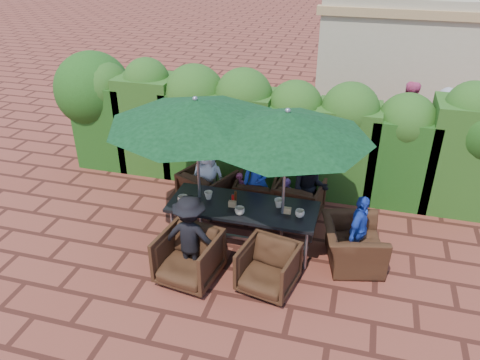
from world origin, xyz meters
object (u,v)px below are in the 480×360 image
(umbrella_left, at_px, (196,112))
(chair_far_right, at_px, (299,198))
(umbrella_right, at_px, (287,125))
(chair_near_right, at_px, (268,266))
(chair_far_left, at_px, (208,187))
(chair_near_left, at_px, (189,255))
(dining_table, at_px, (243,210))
(chair_far_mid, at_px, (256,193))
(chair_end_right, at_px, (353,238))

(umbrella_left, xyz_separation_m, chair_far_right, (1.51, 0.97, -1.81))
(umbrella_right, bearing_deg, chair_near_right, -91.57)
(chair_far_left, distance_m, chair_near_left, 2.00)
(umbrella_left, bearing_deg, umbrella_right, -5.20)
(umbrella_right, height_order, chair_near_left, umbrella_right)
(dining_table, relative_size, chair_far_right, 2.94)
(chair_far_right, xyz_separation_m, chair_near_right, (-0.13, -1.96, -0.01))
(umbrella_left, bearing_deg, chair_far_left, 100.90)
(chair_near_right, bearing_deg, chair_far_mid, 120.12)
(chair_near_left, relative_size, chair_end_right, 0.84)
(chair_near_right, bearing_deg, chair_far_left, 141.34)
(chair_far_mid, relative_size, chair_near_right, 0.95)
(umbrella_right, bearing_deg, chair_far_mid, 121.74)
(chair_far_right, height_order, chair_near_right, chair_far_right)
(dining_table, xyz_separation_m, chair_far_left, (-0.92, 0.94, -0.25))
(dining_table, height_order, chair_far_right, chair_far_right)
(chair_far_right, xyz_separation_m, chair_end_right, (1.00, -1.03, 0.05))
(umbrella_left, bearing_deg, chair_near_right, -35.79)
(chair_end_right, bearing_deg, chair_near_right, 116.02)
(chair_far_right, relative_size, chair_near_left, 0.94)
(dining_table, distance_m, chair_near_right, 1.14)
(umbrella_right, distance_m, chair_near_left, 2.36)
(umbrella_left, distance_m, chair_near_left, 2.11)
(umbrella_left, bearing_deg, chair_end_right, -1.48)
(chair_far_right, bearing_deg, chair_far_mid, 7.08)
(umbrella_right, bearing_deg, umbrella_left, 174.80)
(umbrella_left, height_order, chair_far_left, umbrella_left)
(dining_table, height_order, chair_end_right, chair_end_right)
(umbrella_right, xyz_separation_m, chair_far_right, (0.11, 1.09, -1.81))
(chair_far_left, height_order, chair_far_right, chair_far_left)
(dining_table, relative_size, chair_end_right, 2.31)
(dining_table, bearing_deg, umbrella_left, 174.07)
(chair_far_right, xyz_separation_m, chair_near_left, (-1.29, -2.07, 0.03))
(umbrella_right, bearing_deg, chair_far_right, 84.45)
(chair_far_mid, xyz_separation_m, chair_far_right, (0.79, -0.02, 0.03))
(chair_far_right, distance_m, chair_near_left, 2.44)
(chair_far_mid, bearing_deg, umbrella_right, 119.03)
(chair_far_mid, bearing_deg, dining_table, 89.47)
(chair_far_left, bearing_deg, umbrella_left, 123.23)
(umbrella_left, relative_size, chair_end_right, 2.66)
(chair_far_left, bearing_deg, chair_far_right, -153.94)
(umbrella_right, relative_size, chair_near_right, 3.17)
(chair_end_right, bearing_deg, chair_far_right, 30.52)
(chair_end_right, bearing_deg, umbrella_left, 75.05)
(chair_far_mid, bearing_deg, chair_far_left, 5.43)
(umbrella_right, relative_size, chair_end_right, 2.42)
(umbrella_right, bearing_deg, dining_table, 175.66)
(chair_far_left, bearing_deg, chair_end_right, -176.75)
(chair_near_right, bearing_deg, chair_end_right, 51.03)
(chair_far_mid, distance_m, chair_far_right, 0.79)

